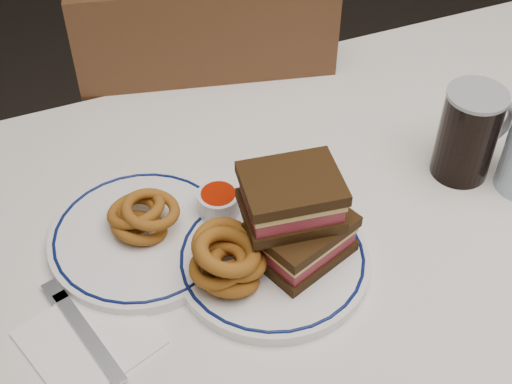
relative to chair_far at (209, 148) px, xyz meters
name	(u,v)px	position (x,y,z in m)	size (l,w,h in m)	color
dining_table	(366,281)	(0.06, -0.52, 0.14)	(1.27, 0.87, 0.75)	silver
chair_far	(209,148)	(0.00, 0.00, 0.00)	(0.51, 0.51, 0.92)	#493117
main_plate	(272,259)	(-0.09, -0.52, 0.26)	(0.25, 0.25, 0.02)	white
reuben_sandwich	(296,217)	(-0.06, -0.52, 0.33)	(0.14, 0.13, 0.12)	black
onion_rings_main	(227,259)	(-0.15, -0.53, 0.30)	(0.10, 0.11, 0.09)	#6C2E0E
ketchup_ramekin	(219,201)	(-0.12, -0.42, 0.28)	(0.06, 0.06, 0.03)	white
beer_mug	(470,133)	(0.24, -0.46, 0.32)	(0.12, 0.08, 0.14)	black
far_plate	(142,237)	(-0.23, -0.42, 0.26)	(0.24, 0.24, 0.02)	white
onion_rings_far	(141,215)	(-0.22, -0.41, 0.29)	(0.10, 0.09, 0.07)	#6C2E0E
napkin_fork	(87,336)	(-0.33, -0.54, 0.25)	(0.17, 0.19, 0.01)	white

